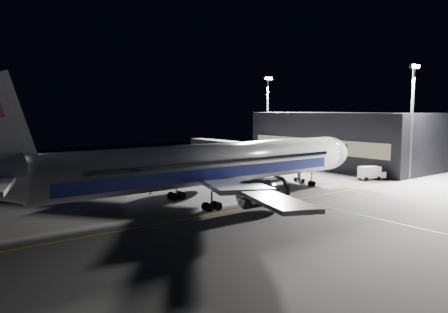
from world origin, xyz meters
TOP-DOWN VIEW (x-y plane):
  - ground at (0.00, 0.00)m, footprint 200.00×200.00m
  - guide_line_main at (10.00, 0.00)m, footprint 0.25×80.00m
  - guide_line_cross at (0.00, -6.00)m, footprint 70.00×0.25m
  - guide_line_side at (22.00, 10.00)m, footprint 0.25×40.00m
  - airliner at (-1.08, 0.00)m, footprint 61.48×54.22m
  - terminal at (45.98, 14.00)m, footprint 18.12×40.00m
  - jet_bridge at (22.00, 18.06)m, footprint 3.60×34.40m
  - floodlight_mast_north at (40.00, 31.99)m, footprint 2.40×0.68m
  - floodlight_mast_south at (40.00, -6.01)m, footprint 2.40×0.67m
  - service_truck at (34.03, -2.15)m, footprint 5.18×3.45m
  - baggage_tug at (-3.70, 18.90)m, footprint 2.29×1.85m
  - safety_cone_a at (-4.09, 10.11)m, footprint 0.36×0.36m
  - safety_cone_b at (6.00, 7.65)m, footprint 0.34×0.34m
  - safety_cone_c at (5.26, 6.05)m, footprint 0.44×0.44m

SIDE VIEW (x-z plane):
  - ground at x=0.00m, z-range 0.00..0.00m
  - guide_line_main at x=10.00m, z-range 0.00..0.01m
  - guide_line_cross at x=0.00m, z-range 0.00..0.01m
  - guide_line_side at x=22.00m, z-range 0.00..0.01m
  - safety_cone_b at x=6.00m, z-range 0.00..0.51m
  - safety_cone_a at x=-4.09m, z-range 0.00..0.55m
  - safety_cone_c at x=5.26m, z-range 0.00..0.66m
  - baggage_tug at x=-3.70m, z-range -0.06..1.58m
  - service_truck at x=34.03m, z-range 0.09..2.56m
  - jet_bridge at x=22.00m, z-range 1.43..7.73m
  - airliner at x=-1.08m, z-range -3.16..13.48m
  - terminal at x=45.98m, z-range 0.00..12.00m
  - floodlight_mast_north at x=40.00m, z-range 2.02..22.72m
  - floodlight_mast_south at x=40.00m, z-range 2.02..22.72m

